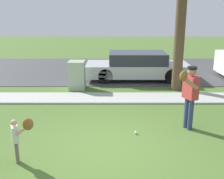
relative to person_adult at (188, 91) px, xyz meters
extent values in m
plane|color=#4C6B2D|center=(-2.12, 2.51, -1.06)|extent=(48.00, 48.00, 0.00)
cube|color=#B2B2AD|center=(-2.12, 2.61, -1.03)|extent=(36.00, 1.20, 0.06)
cube|color=#424244|center=(-2.12, 7.61, -1.05)|extent=(36.00, 6.80, 0.02)
cylinder|color=navy|center=(0.06, -0.05, -0.64)|extent=(0.13, 0.13, 0.85)
cylinder|color=navy|center=(0.00, 0.11, -0.64)|extent=(0.13, 0.13, 0.85)
cube|color=#B73838|center=(0.03, 0.03, 0.08)|extent=(0.37, 0.46, 0.60)
sphere|color=#A87A5B|center=(0.03, 0.03, 0.52)|extent=(0.23, 0.23, 0.23)
cylinder|color=black|center=(0.03, 0.03, 0.60)|extent=(0.24, 0.24, 0.07)
cylinder|color=#A87A5B|center=(-0.10, -0.30, 0.30)|extent=(0.52, 0.30, 0.41)
ellipsoid|color=brown|center=(-0.28, -0.38, 0.49)|extent=(0.26, 0.22, 0.26)
cylinder|color=#A87A5B|center=(-0.07, 0.26, 0.10)|extent=(0.10, 0.10, 0.57)
cylinder|color=#6B6656|center=(-4.02, -1.67, -0.82)|extent=(0.08, 0.08, 0.48)
cylinder|color=#6B6656|center=(-3.98, -1.75, -0.82)|extent=(0.08, 0.08, 0.48)
cube|color=silver|center=(-4.00, -1.71, -0.41)|extent=(0.21, 0.26, 0.34)
sphere|color=tan|center=(-4.00, -1.71, -0.16)|extent=(0.13, 0.13, 0.13)
cylinder|color=tan|center=(-4.05, -1.58, -0.40)|extent=(0.06, 0.06, 0.32)
cylinder|color=tan|center=(-3.81, -1.79, -0.29)|extent=(0.29, 0.17, 0.23)
ellipsoid|color=brown|center=(-3.70, -1.74, -0.18)|extent=(0.26, 0.22, 0.26)
sphere|color=white|center=(-1.40, -0.32, -1.03)|extent=(0.07, 0.07, 0.07)
cube|color=#9EB293|center=(-3.42, 3.93, -0.50)|extent=(0.64, 0.69, 1.13)
cylinder|color=brown|center=(0.56, 3.79, 1.78)|extent=(0.39, 0.39, 5.70)
cube|color=silver|center=(-0.87, 5.52, -0.59)|extent=(4.60, 1.80, 0.55)
cube|color=#2D333D|center=(-0.87, 5.52, -0.07)|extent=(2.53, 1.66, 0.50)
cylinder|color=black|center=(-2.29, 4.73, -0.72)|extent=(0.64, 0.22, 0.64)
cylinder|color=black|center=(-2.29, 6.31, -0.72)|extent=(0.64, 0.22, 0.64)
cylinder|color=black|center=(0.56, 4.73, -0.72)|extent=(0.64, 0.22, 0.64)
cylinder|color=black|center=(0.56, 6.31, -0.72)|extent=(0.64, 0.22, 0.64)
camera|label=1|loc=(-2.01, -6.91, 2.04)|focal=44.61mm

